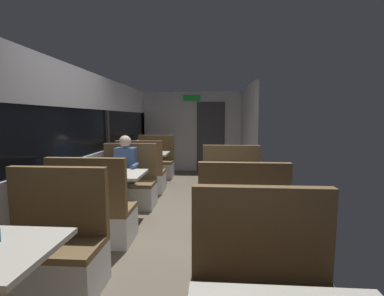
# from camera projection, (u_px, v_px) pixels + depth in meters

# --- Properties ---
(ground_plane) EXTENTS (3.30, 9.20, 0.02)m
(ground_plane) POSITION_uv_depth(u_px,v_px,m) (171.00, 229.00, 3.77)
(ground_plane) COLOR #665B4C
(carriage_window_panel_left) EXTENTS (0.09, 8.48, 2.30)m
(carriage_window_panel_left) POSITION_uv_depth(u_px,v_px,m) (68.00, 150.00, 3.75)
(carriage_window_panel_left) COLOR #B2B2B7
(carriage_window_panel_left) RESTS_ON ground_plane
(carriage_end_bulkhead) EXTENTS (2.90, 0.11, 2.30)m
(carriage_end_bulkhead) POSITION_uv_depth(u_px,v_px,m) (194.00, 132.00, 7.80)
(carriage_end_bulkhead) COLOR #B2B2B7
(carriage_end_bulkhead) RESTS_ON ground_plane
(carriage_aisle_panel_right) EXTENTS (0.08, 2.40, 2.30)m
(carriage_aisle_panel_right) POSITION_uv_depth(u_px,v_px,m) (248.00, 134.00, 6.52)
(carriage_aisle_panel_right) COLOR #B2B2B7
(carriage_aisle_panel_right) RESTS_ON ground_plane
(bench_near_window_facing_entry) EXTENTS (0.95, 0.50, 1.10)m
(bench_near_window_facing_entry) POSITION_uv_depth(u_px,v_px,m) (51.00, 254.00, 2.42)
(bench_near_window_facing_entry) COLOR silver
(bench_near_window_facing_entry) RESTS_ON ground_plane
(dining_table_mid_window) EXTENTS (0.90, 0.70, 0.74)m
(dining_table_mid_window) POSITION_uv_depth(u_px,v_px,m) (114.00, 180.00, 3.98)
(dining_table_mid_window) COLOR #9E9EA3
(dining_table_mid_window) RESTS_ON ground_plane
(bench_mid_window_facing_end) EXTENTS (0.95, 0.50, 1.10)m
(bench_mid_window_facing_end) POSITION_uv_depth(u_px,v_px,m) (94.00, 217.00, 3.32)
(bench_mid_window_facing_end) COLOR silver
(bench_mid_window_facing_end) RESTS_ON ground_plane
(bench_mid_window_facing_entry) EXTENTS (0.95, 0.50, 1.10)m
(bench_mid_window_facing_entry) POSITION_uv_depth(u_px,v_px,m) (128.00, 188.00, 4.71)
(bench_mid_window_facing_entry) COLOR silver
(bench_mid_window_facing_entry) RESTS_ON ground_plane
(dining_table_far_window) EXTENTS (0.90, 0.70, 0.74)m
(dining_table_far_window) POSITION_uv_depth(u_px,v_px,m) (149.00, 157.00, 6.27)
(dining_table_far_window) COLOR #9E9EA3
(dining_table_far_window) RESTS_ON ground_plane
(bench_far_window_facing_end) EXTENTS (0.95, 0.50, 1.10)m
(bench_far_window_facing_end) POSITION_uv_depth(u_px,v_px,m) (142.00, 176.00, 5.61)
(bench_far_window_facing_end) COLOR silver
(bench_far_window_facing_end) RESTS_ON ground_plane
(bench_far_window_facing_entry) EXTENTS (0.95, 0.50, 1.10)m
(bench_far_window_facing_entry) POSITION_uv_depth(u_px,v_px,m) (155.00, 165.00, 6.99)
(bench_far_window_facing_entry) COLOR silver
(bench_far_window_facing_entry) RESTS_ON ground_plane
(dining_table_rear_aisle) EXTENTS (0.90, 0.70, 0.74)m
(dining_table_rear_aisle) POSITION_uv_depth(u_px,v_px,m) (236.00, 185.00, 3.66)
(dining_table_rear_aisle) COLOR #9E9EA3
(dining_table_rear_aisle) RESTS_ON ground_plane
(bench_rear_aisle_facing_end) EXTENTS (0.95, 0.50, 1.10)m
(bench_rear_aisle_facing_end) POSITION_uv_depth(u_px,v_px,m) (241.00, 228.00, 3.00)
(bench_rear_aisle_facing_end) COLOR silver
(bench_rear_aisle_facing_end) RESTS_ON ground_plane
(bench_rear_aisle_facing_entry) EXTENTS (0.95, 0.50, 1.10)m
(bench_rear_aisle_facing_entry) POSITION_uv_depth(u_px,v_px,m) (231.00, 193.00, 4.39)
(bench_rear_aisle_facing_entry) COLOR silver
(bench_rear_aisle_facing_entry) RESTS_ON ground_plane
(seated_passenger) EXTENTS (0.47, 0.55, 1.26)m
(seated_passenger) POSITION_uv_depth(u_px,v_px,m) (127.00, 177.00, 4.61)
(seated_passenger) COLOR #26262D
(seated_passenger) RESTS_ON ground_plane
(coffee_cup_secondary) EXTENTS (0.07, 0.07, 0.09)m
(coffee_cup_secondary) POSITION_uv_depth(u_px,v_px,m) (140.00, 151.00, 6.27)
(coffee_cup_secondary) COLOR #26598C
(coffee_cup_secondary) RESTS_ON dining_table_far_window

